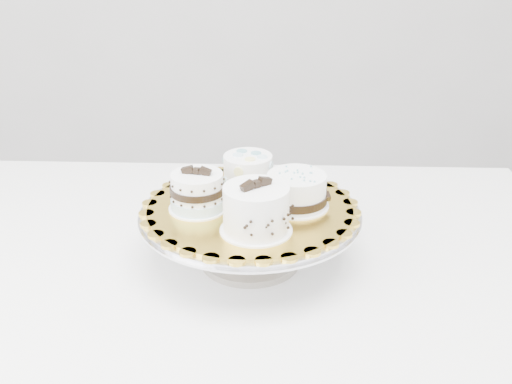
{
  "coord_description": "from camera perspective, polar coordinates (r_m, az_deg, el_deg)",
  "views": [
    {
      "loc": [
        -0.02,
        -1.0,
        1.35
      ],
      "look_at": [
        0.1,
        -0.02,
        0.89
      ],
      "focal_mm": 45.0,
      "sensor_mm": 36.0,
      "label": 1
    }
  ],
  "objects": [
    {
      "name": "cake_banded",
      "position": [
        1.09,
        -5.23,
        -0.07
      ],
      "size": [
        0.11,
        0.11,
        0.08
      ],
      "rotation": [
        0.0,
        0.0,
        -0.34
      ],
      "color": "white",
      "rests_on": "cake_board"
    },
    {
      "name": "cake_dots",
      "position": [
        1.16,
        -0.72,
        1.8
      ],
      "size": [
        0.11,
        0.11,
        0.07
      ],
      "rotation": [
        0.0,
        0.0,
        0.29
      ],
      "color": "white",
      "rests_on": "cake_board"
    },
    {
      "name": "cake_stand",
      "position": [
        1.13,
        -0.52,
        -3.07
      ],
      "size": [
        0.39,
        0.39,
        0.1
      ],
      "color": "gray",
      "rests_on": "table"
    },
    {
      "name": "cake_board",
      "position": [
        1.11,
        -0.53,
        -1.45
      ],
      "size": [
        0.41,
        0.41,
        0.01
      ],
      "primitive_type": "cylinder",
      "rotation": [
        0.0,
        0.0,
        -0.16
      ],
      "color": "gold",
      "rests_on": "cake_stand"
    },
    {
      "name": "cake_ribbon",
      "position": [
        1.1,
        3.66,
        0.05
      ],
      "size": [
        0.12,
        0.11,
        0.06
      ],
      "rotation": [
        0.0,
        0.0,
        0.07
      ],
      "color": "white",
      "rests_on": "cake_board"
    },
    {
      "name": "table",
      "position": [
        1.22,
        -2.46,
        -8.31
      ],
      "size": [
        1.41,
        1.06,
        0.75
      ],
      "rotation": [
        0.0,
        0.0,
        -0.16
      ],
      "color": "white",
      "rests_on": "floor"
    },
    {
      "name": "cake_swirl",
      "position": [
        1.01,
        0.01,
        -1.66
      ],
      "size": [
        0.14,
        0.14,
        0.09
      ],
      "rotation": [
        0.0,
        0.0,
        0.51
      ],
      "color": "white",
      "rests_on": "cake_board"
    }
  ]
}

